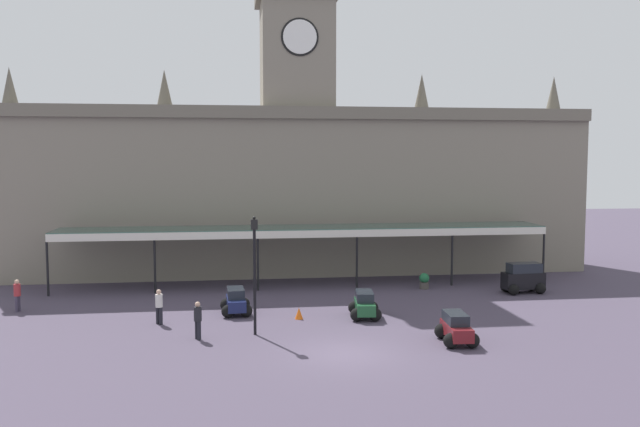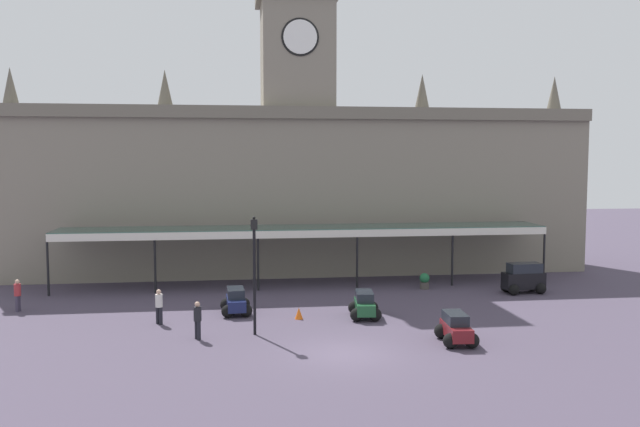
{
  "view_description": "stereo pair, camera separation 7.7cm",
  "coord_description": "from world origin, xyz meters",
  "views": [
    {
      "loc": [
        -4.42,
        -25.58,
        7.87
      ],
      "look_at": [
        0.0,
        7.67,
        5.05
      ],
      "focal_mm": 36.85,
      "sensor_mm": 36.0,
      "label": 1
    },
    {
      "loc": [
        -4.34,
        -25.59,
        7.87
      ],
      "look_at": [
        0.0,
        7.67,
        5.05
      ],
      "focal_mm": 36.85,
      "sensor_mm": 36.0,
      "label": 2
    }
  ],
  "objects": [
    {
      "name": "ground_plane",
      "position": [
        0.0,
        0.0,
        0.0
      ],
      "size": [
        140.0,
        140.0,
        0.0
      ],
      "primitive_type": "plane",
      "color": "#463D4E"
    },
    {
      "name": "station_building",
      "position": [
        0.0,
        20.05,
        6.3
      ],
      "size": [
        39.64,
        6.69,
        19.51
      ],
      "color": "gray",
      "rests_on": "ground"
    },
    {
      "name": "entrance_canopy",
      "position": [
        0.0,
        14.49,
        3.5
      ],
      "size": [
        30.11,
        3.26,
        3.64
      ],
      "color": "#38564C",
      "rests_on": "ground"
    },
    {
      "name": "car_green_estate",
      "position": [
        1.99,
        5.88,
        0.56
      ],
      "size": [
        1.71,
        2.34,
        1.27
      ],
      "color": "#1E512D",
      "rests_on": "ground"
    },
    {
      "name": "car_navy_estate",
      "position": [
        -4.34,
        7.51,
        0.56
      ],
      "size": [
        1.62,
        2.3,
        1.27
      ],
      "color": "#19214C",
      "rests_on": "ground"
    },
    {
      "name": "car_maroon_estate",
      "position": [
        4.99,
        0.93,
        0.56
      ],
      "size": [
        1.64,
        2.31,
        1.27
      ],
      "color": "maroon",
      "rests_on": "ground"
    },
    {
      "name": "car_black_van",
      "position": [
        12.38,
        10.45,
        0.81
      ],
      "size": [
        2.46,
        1.71,
        1.77
      ],
      "color": "black",
      "rests_on": "ground"
    },
    {
      "name": "pedestrian_crossing_forecourt",
      "position": [
        -7.96,
        5.84,
        0.91
      ],
      "size": [
        0.34,
        0.34,
        1.67
      ],
      "color": "black",
      "rests_on": "ground"
    },
    {
      "name": "pedestrian_beside_cars",
      "position": [
        -6.0,
        2.9,
        0.91
      ],
      "size": [
        0.34,
        0.36,
        1.67
      ],
      "color": "black",
      "rests_on": "ground"
    },
    {
      "name": "pedestrian_near_entrance",
      "position": [
        -15.47,
        9.4,
        0.91
      ],
      "size": [
        0.34,
        0.39,
        1.67
      ],
      "color": "#3F384C",
      "rests_on": "ground"
    },
    {
      "name": "victorian_lamppost",
      "position": [
        -3.51,
        3.36,
        3.28
      ],
      "size": [
        0.3,
        0.3,
        5.32
      ],
      "color": "black",
      "rests_on": "ground"
    },
    {
      "name": "traffic_cone",
      "position": [
        -1.27,
        5.96,
        0.28
      ],
      "size": [
        0.4,
        0.4,
        0.56
      ],
      "primitive_type": "cone",
      "color": "orange",
      "rests_on": "ground"
    },
    {
      "name": "planter_by_canopy",
      "position": [
        6.98,
        12.39,
        0.49
      ],
      "size": [
        0.6,
        0.6,
        0.96
      ],
      "color": "#47423D",
      "rests_on": "ground"
    }
  ]
}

